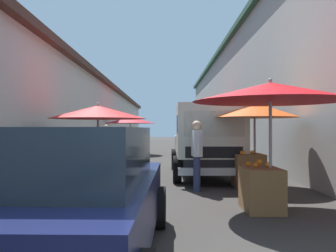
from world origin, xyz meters
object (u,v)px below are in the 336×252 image
vendor_by_crates (106,142)px  parked_scooter (97,156)px  fruit_stall_near_left (269,106)px  hatchback_car (72,194)px  fruit_stall_far_right (96,124)px  fruit_stall_near_right (130,124)px  plastic_stool (108,153)px  fruit_stall_mid_lane (200,122)px  vendor_in_shade (197,150)px  fruit_stall_far_left (253,123)px  delivery_truck (207,143)px

vendor_by_crates → parked_scooter: bearing=174.3°
fruit_stall_near_left → hatchback_car: fruit_stall_near_left is taller
fruit_stall_far_right → fruit_stall_near_left: (-2.84, -3.62, 0.28)m
fruit_stall_far_right → hatchback_car: bearing=-171.4°
vendor_by_crates → fruit_stall_far_right: bearing=-173.5°
fruit_stall_near_right → hatchback_car: bearing=-176.3°
fruit_stall_near_left → plastic_stool: 10.66m
plastic_stool → hatchback_car: bearing=-172.3°
fruit_stall_mid_lane → fruit_stall_far_right: bearing=160.2°
fruit_stall_mid_lane → vendor_by_crates: 6.80m
vendor_in_shade → plastic_stool: size_ratio=3.72×
fruit_stall_far_right → fruit_stall_mid_lane: bearing=-19.8°
hatchback_car → fruit_stall_far_left: bearing=-32.3°
fruit_stall_near_left → fruit_stall_far_left: size_ratio=1.28×
fruit_stall_mid_lane → hatchback_car: (-15.32, 2.80, -1.05)m
fruit_stall_far_left → plastic_stool: size_ratio=4.98×
fruit_stall_far_right → fruit_stall_mid_lane: fruit_stall_mid_lane is taller
delivery_truck → vendor_by_crates: delivery_truck is taller
hatchback_car → delivery_truck: delivery_truck is taller
fruit_stall_mid_lane → parked_scooter: size_ratio=1.60×
vendor_by_crates → vendor_in_shade: 6.37m
fruit_stall_mid_lane → fruit_stall_near_right: (0.44, 3.81, -0.09)m
fruit_stall_near_right → vendor_in_shade: fruit_stall_near_right is taller
vendor_in_shade → plastic_stool: 8.36m
hatchback_car → vendor_in_shade: vendor_in_shade is taller
delivery_truck → parked_scooter: size_ratio=2.94×
parked_scooter → fruit_stall_far_right: bearing=-169.1°
fruit_stall_far_left → delivery_truck: size_ratio=0.44×
fruit_stall_mid_lane → fruit_stall_far_left: size_ratio=1.24×
fruit_stall_far_right → fruit_stall_near_right: size_ratio=0.89×
fruit_stall_far_left → vendor_in_shade: fruit_stall_far_left is taller
fruit_stall_near_right → plastic_stool: 4.02m
parked_scooter → fruit_stall_near_left: bearing=-145.7°
fruit_stall_near_left → delivery_truck: size_ratio=0.56×
fruit_stall_mid_lane → delivery_truck: bearing=176.0°
fruit_stall_near_left → fruit_stall_near_right: (13.29, 3.83, -0.14)m
fruit_stall_near_left → plastic_stool: fruit_stall_near_left is taller
delivery_truck → plastic_stool: size_ratio=11.32×
fruit_stall_far_right → fruit_stall_far_left: 3.98m
fruit_stall_near_left → plastic_stool: size_ratio=6.35×
vendor_in_shade → parked_scooter: 5.41m
plastic_stool → vendor_in_shade: bearing=-156.5°
hatchback_car → fruit_stall_near_left: bearing=-48.8°
fruit_stall_near_left → vendor_in_shade: (1.92, 1.11, -0.91)m
fruit_stall_far_right → plastic_stool: fruit_stall_far_right is taller
delivery_truck → plastic_stool: delivery_truck is taller
fruit_stall_far_right → parked_scooter: bearing=10.9°
fruit_stall_mid_lane → parked_scooter: 7.95m
fruit_stall_near_left → fruit_stall_near_right: bearing=16.1°
fruit_stall_near_left → fruit_stall_mid_lane: size_ratio=1.03×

